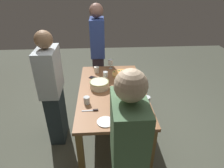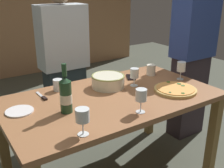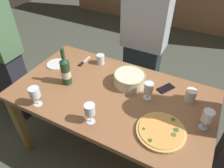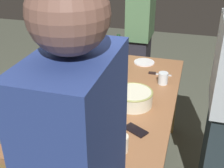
{
  "view_description": "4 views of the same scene",
  "coord_description": "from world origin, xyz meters",
  "px_view_note": "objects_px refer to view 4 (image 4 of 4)",
  "views": [
    {
      "loc": [
        -2.24,
        0.14,
        2.1
      ],
      "look_at": [
        0.0,
        0.0,
        0.85
      ],
      "focal_mm": 30.8,
      "sensor_mm": 36.0,
      "label": 1
    },
    {
      "loc": [
        -1.03,
        -1.56,
        1.55
      ],
      "look_at": [
        0.0,
        0.0,
        0.85
      ],
      "focal_mm": 43.42,
      "sensor_mm": 36.0,
      "label": 2
    },
    {
      "loc": [
        0.58,
        -1.11,
        1.89
      ],
      "look_at": [
        0.0,
        0.0,
        0.85
      ],
      "focal_mm": 33.77,
      "sensor_mm": 36.0,
      "label": 3
    },
    {
      "loc": [
        1.82,
        0.52,
        1.82
      ],
      "look_at": [
        0.0,
        0.0,
        0.85
      ],
      "focal_mm": 48.38,
      "sensor_mm": 36.0,
      "label": 4
    }
  ],
  "objects_px": {
    "wine_bottle": "(118,59)",
    "pizza_knife": "(157,74)",
    "cup_amber": "(121,143)",
    "person_host": "(140,35)",
    "wine_glass_near_pizza": "(70,143)",
    "wine_glass_far_left": "(112,103)",
    "side_plate": "(144,62)",
    "wine_glass_by_bottle": "(84,54)",
    "wine_glass_far_right": "(68,76)",
    "cell_phone": "(136,130)",
    "cup_ceramic": "(163,78)",
    "dining_table": "(112,107)",
    "serving_bowl": "(133,97)",
    "pizza": "(60,126)"
  },
  "relations": [
    {
      "from": "serving_bowl",
      "to": "wine_glass_by_bottle",
      "type": "relative_size",
      "value": 1.68
    },
    {
      "from": "wine_bottle",
      "to": "wine_glass_near_pizza",
      "type": "distance_m",
      "value": 1.1
    },
    {
      "from": "wine_glass_near_pizza",
      "to": "wine_glass_far_left",
      "type": "relative_size",
      "value": 1.06
    },
    {
      "from": "side_plate",
      "to": "wine_glass_far_right",
      "type": "bearing_deg",
      "value": -33.77
    },
    {
      "from": "wine_glass_by_bottle",
      "to": "wine_glass_far_right",
      "type": "relative_size",
      "value": 0.98
    },
    {
      "from": "cup_amber",
      "to": "wine_glass_near_pizza",
      "type": "bearing_deg",
      "value": -58.78
    },
    {
      "from": "wine_glass_far_left",
      "to": "pizza_knife",
      "type": "relative_size",
      "value": 0.79
    },
    {
      "from": "side_plate",
      "to": "wine_glass_far_left",
      "type": "bearing_deg",
      "value": -2.11
    },
    {
      "from": "cup_amber",
      "to": "person_host",
      "type": "height_order",
      "value": "person_host"
    },
    {
      "from": "cup_amber",
      "to": "person_host",
      "type": "relative_size",
      "value": 0.06
    },
    {
      "from": "serving_bowl",
      "to": "wine_glass_by_bottle",
      "type": "distance_m",
      "value": 0.75
    },
    {
      "from": "cell_phone",
      "to": "pizza_knife",
      "type": "bearing_deg",
      "value": 29.4
    },
    {
      "from": "wine_glass_near_pizza",
      "to": "pizza_knife",
      "type": "bearing_deg",
      "value": 166.48
    },
    {
      "from": "cup_amber",
      "to": "cell_phone",
      "type": "xyz_separation_m",
      "value": [
        -0.2,
        0.04,
        -0.04
      ]
    },
    {
      "from": "wine_glass_by_bottle",
      "to": "pizza_knife",
      "type": "relative_size",
      "value": 0.85
    },
    {
      "from": "serving_bowl",
      "to": "wine_glass_far_right",
      "type": "bearing_deg",
      "value": -97.78
    },
    {
      "from": "wine_bottle",
      "to": "cup_amber",
      "type": "height_order",
      "value": "wine_bottle"
    },
    {
      "from": "wine_glass_by_bottle",
      "to": "wine_glass_far_left",
      "type": "bearing_deg",
      "value": 32.37
    },
    {
      "from": "wine_glass_far_right",
      "to": "cup_amber",
      "type": "height_order",
      "value": "wine_glass_far_right"
    },
    {
      "from": "wine_glass_near_pizza",
      "to": "cell_phone",
      "type": "distance_m",
      "value": 0.45
    },
    {
      "from": "dining_table",
      "to": "wine_glass_near_pizza",
      "type": "height_order",
      "value": "wine_glass_near_pizza"
    },
    {
      "from": "wine_glass_near_pizza",
      "to": "cup_amber",
      "type": "distance_m",
      "value": 0.28
    },
    {
      "from": "cell_phone",
      "to": "dining_table",
      "type": "bearing_deg",
      "value": 64.15
    },
    {
      "from": "serving_bowl",
      "to": "cup_ceramic",
      "type": "height_order",
      "value": "serving_bowl"
    },
    {
      "from": "pizza",
      "to": "serving_bowl",
      "type": "distance_m",
      "value": 0.54
    },
    {
      "from": "pizza",
      "to": "wine_glass_far_left",
      "type": "bearing_deg",
      "value": 125.66
    },
    {
      "from": "wine_glass_far_right",
      "to": "cell_phone",
      "type": "xyz_separation_m",
      "value": [
        0.36,
        0.58,
        -0.11
      ]
    },
    {
      "from": "wine_glass_far_left",
      "to": "cup_amber",
      "type": "xyz_separation_m",
      "value": [
        0.3,
        0.13,
        -0.06
      ]
    },
    {
      "from": "wine_glass_far_right",
      "to": "side_plate",
      "type": "distance_m",
      "value": 0.8
    },
    {
      "from": "serving_bowl",
      "to": "cup_amber",
      "type": "relative_size",
      "value": 2.77
    },
    {
      "from": "wine_glass_by_bottle",
      "to": "person_host",
      "type": "relative_size",
      "value": 0.1
    },
    {
      "from": "wine_bottle",
      "to": "side_plate",
      "type": "height_order",
      "value": "wine_bottle"
    },
    {
      "from": "wine_bottle",
      "to": "pizza_knife",
      "type": "xyz_separation_m",
      "value": [
        -0.05,
        0.32,
        -0.12
      ]
    },
    {
      "from": "serving_bowl",
      "to": "cup_amber",
      "type": "xyz_separation_m",
      "value": [
        0.49,
        0.04,
        -0.01
      ]
    },
    {
      "from": "wine_bottle",
      "to": "wine_glass_near_pizza",
      "type": "bearing_deg",
      "value": 2.08
    },
    {
      "from": "cup_ceramic",
      "to": "cell_phone",
      "type": "distance_m",
      "value": 0.67
    },
    {
      "from": "side_plate",
      "to": "person_host",
      "type": "xyz_separation_m",
      "value": [
        -0.56,
        -0.15,
        0.07
      ]
    },
    {
      "from": "cup_ceramic",
      "to": "serving_bowl",
      "type": "bearing_deg",
      "value": -22.92
    },
    {
      "from": "side_plate",
      "to": "pizza_knife",
      "type": "height_order",
      "value": "pizza_knife"
    },
    {
      "from": "pizza_knife",
      "to": "wine_glass_by_bottle",
      "type": "bearing_deg",
      "value": -89.4
    },
    {
      "from": "wine_glass_far_left",
      "to": "person_host",
      "type": "bearing_deg",
      "value": -175.47
    },
    {
      "from": "cup_amber",
      "to": "person_host",
      "type": "bearing_deg",
      "value": -172.02
    },
    {
      "from": "dining_table",
      "to": "wine_glass_near_pizza",
      "type": "relative_size",
      "value": 10.18
    },
    {
      "from": "wine_glass_near_pizza",
      "to": "cup_ceramic",
      "type": "xyz_separation_m",
      "value": [
        -1.0,
        0.35,
        -0.06
      ]
    },
    {
      "from": "pizza",
      "to": "serving_bowl",
      "type": "xyz_separation_m",
      "value": [
        -0.39,
        0.36,
        0.04
      ]
    },
    {
      "from": "wine_glass_by_bottle",
      "to": "cup_amber",
      "type": "relative_size",
      "value": 1.65
    },
    {
      "from": "cup_amber",
      "to": "cup_ceramic",
      "type": "bearing_deg",
      "value": 172.41
    },
    {
      "from": "wine_bottle",
      "to": "person_host",
      "type": "height_order",
      "value": "person_host"
    },
    {
      "from": "wine_glass_far_left",
      "to": "side_plate",
      "type": "bearing_deg",
      "value": 177.89
    },
    {
      "from": "cell_phone",
      "to": "side_plate",
      "type": "bearing_deg",
      "value": 37.51
    }
  ]
}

